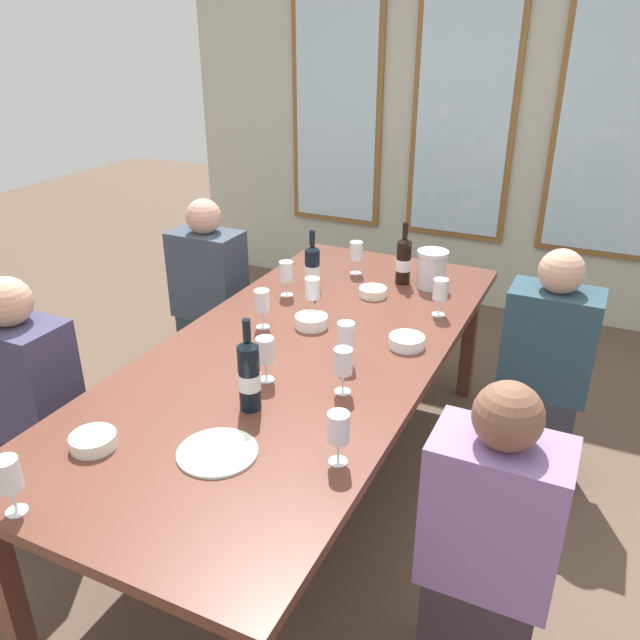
{
  "coord_description": "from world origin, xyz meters",
  "views": [
    {
      "loc": [
        1.07,
        -2.07,
        1.95
      ],
      "look_at": [
        0.0,
        0.18,
        0.79
      ],
      "focal_mm": 35.98,
      "sensor_mm": 36.0,
      "label": 1
    }
  ],
  "objects_px": {
    "white_plate_0": "(217,452)",
    "wine_glass_7": "(356,252)",
    "tasting_bowl_1": "(373,292)",
    "wine_glass_0": "(440,291)",
    "wine_bottle_2": "(312,267)",
    "tasting_bowl_2": "(93,441)",
    "wine_glass_5": "(343,362)",
    "wine_glass_8": "(312,290)",
    "wine_bottle_0": "(249,375)",
    "wine_glass_1": "(265,352)",
    "seated_person_3": "(544,374)",
    "wine_bottle_1": "(404,260)",
    "seated_person_0": "(32,414)",
    "wine_glass_2": "(8,477)",
    "wine_glass_3": "(286,272)",
    "seated_person_2": "(210,301)",
    "dining_table": "(301,361)",
    "metal_pitcher": "(432,269)",
    "seated_person_1": "(487,556)",
    "wine_glass_9": "(262,303)",
    "wine_glass_6": "(338,430)",
    "wine_glass_4": "(346,335)",
    "tasting_bowl_3": "(311,321)",
    "tasting_bowl_0": "(407,341)"
  },
  "relations": [
    {
      "from": "dining_table",
      "to": "wine_glass_0",
      "type": "distance_m",
      "value": 0.72
    },
    {
      "from": "wine_glass_7",
      "to": "wine_glass_8",
      "type": "distance_m",
      "value": 0.57
    },
    {
      "from": "wine_glass_5",
      "to": "wine_glass_6",
      "type": "height_order",
      "value": "same"
    },
    {
      "from": "tasting_bowl_2",
      "to": "white_plate_0",
      "type": "bearing_deg",
      "value": 20.2
    },
    {
      "from": "wine_glass_0",
      "to": "wine_glass_8",
      "type": "relative_size",
      "value": 1.0
    },
    {
      "from": "wine_glass_0",
      "to": "wine_glass_3",
      "type": "bearing_deg",
      "value": -172.82
    },
    {
      "from": "wine_glass_5",
      "to": "wine_glass_2",
      "type": "bearing_deg",
      "value": -120.19
    },
    {
      "from": "wine_bottle_0",
      "to": "wine_glass_1",
      "type": "xyz_separation_m",
      "value": [
        -0.05,
        0.19,
        -0.01
      ]
    },
    {
      "from": "tasting_bowl_1",
      "to": "wine_glass_0",
      "type": "height_order",
      "value": "wine_glass_0"
    },
    {
      "from": "wine_glass_2",
      "to": "wine_glass_5",
      "type": "height_order",
      "value": "same"
    },
    {
      "from": "tasting_bowl_1",
      "to": "wine_bottle_0",
      "type": "bearing_deg",
      "value": -91.14
    },
    {
      "from": "wine_glass_6",
      "to": "seated_person_1",
      "type": "bearing_deg",
      "value": 4.57
    },
    {
      "from": "wine_glass_9",
      "to": "wine_bottle_0",
      "type": "bearing_deg",
      "value": -63.77
    },
    {
      "from": "tasting_bowl_2",
      "to": "seated_person_1",
      "type": "bearing_deg",
      "value": 13.91
    },
    {
      "from": "metal_pitcher",
      "to": "wine_glass_5",
      "type": "relative_size",
      "value": 1.09
    },
    {
      "from": "wine_glass_0",
      "to": "wine_glass_1",
      "type": "relative_size",
      "value": 1.0
    },
    {
      "from": "wine_bottle_2",
      "to": "tasting_bowl_2",
      "type": "distance_m",
      "value": 1.49
    },
    {
      "from": "seated_person_3",
      "to": "seated_person_2",
      "type": "bearing_deg",
      "value": 178.36
    },
    {
      "from": "wine_glass_3",
      "to": "wine_glass_8",
      "type": "relative_size",
      "value": 1.0
    },
    {
      "from": "tasting_bowl_2",
      "to": "wine_bottle_0",
      "type": "bearing_deg",
      "value": 50.83
    },
    {
      "from": "wine_bottle_2",
      "to": "seated_person_3",
      "type": "distance_m",
      "value": 1.2
    },
    {
      "from": "tasting_bowl_2",
      "to": "wine_glass_0",
      "type": "bearing_deg",
      "value": 63.99
    },
    {
      "from": "wine_glass_6",
      "to": "wine_glass_9",
      "type": "distance_m",
      "value": 0.99
    },
    {
      "from": "wine_glass_4",
      "to": "seated_person_3",
      "type": "xyz_separation_m",
      "value": [
        0.69,
        0.64,
        -0.34
      ]
    },
    {
      "from": "wine_glass_7",
      "to": "wine_glass_9",
      "type": "xyz_separation_m",
      "value": [
        -0.11,
        -0.79,
        -0.0
      ]
    },
    {
      "from": "wine_glass_8",
      "to": "seated_person_1",
      "type": "relative_size",
      "value": 0.16
    },
    {
      "from": "tasting_bowl_0",
      "to": "seated_person_1",
      "type": "relative_size",
      "value": 0.13
    },
    {
      "from": "tasting_bowl_2",
      "to": "wine_glass_2",
      "type": "relative_size",
      "value": 0.83
    },
    {
      "from": "wine_glass_2",
      "to": "wine_glass_7",
      "type": "bearing_deg",
      "value": 86.25
    },
    {
      "from": "metal_pitcher",
      "to": "wine_glass_5",
      "type": "distance_m",
      "value": 1.12
    },
    {
      "from": "wine_glass_8",
      "to": "dining_table",
      "type": "bearing_deg",
      "value": -72.2
    },
    {
      "from": "white_plate_0",
      "to": "wine_glass_7",
      "type": "bearing_deg",
      "value": 97.42
    },
    {
      "from": "dining_table",
      "to": "wine_glass_9",
      "type": "distance_m",
      "value": 0.32
    },
    {
      "from": "seated_person_3",
      "to": "wine_glass_2",
      "type": "bearing_deg",
      "value": -123.08
    },
    {
      "from": "wine_glass_8",
      "to": "seated_person_0",
      "type": "bearing_deg",
      "value": -130.75
    },
    {
      "from": "seated_person_3",
      "to": "wine_glass_0",
      "type": "bearing_deg",
      "value": -175.02
    },
    {
      "from": "wine_bottle_2",
      "to": "dining_table",
      "type": "bearing_deg",
      "value": -68.23
    },
    {
      "from": "wine_glass_5",
      "to": "wine_glass_3",
      "type": "bearing_deg",
      "value": 130.47
    },
    {
      "from": "wine_glass_0",
      "to": "wine_glass_4",
      "type": "bearing_deg",
      "value": -108.65
    },
    {
      "from": "seated_person_2",
      "to": "seated_person_3",
      "type": "distance_m",
      "value": 1.82
    },
    {
      "from": "wine_glass_9",
      "to": "seated_person_0",
      "type": "bearing_deg",
      "value": -133.23
    },
    {
      "from": "wine_bottle_2",
      "to": "wine_glass_2",
      "type": "xyz_separation_m",
      "value": [
        -0.02,
        -1.8,
        0.0
      ]
    },
    {
      "from": "wine_bottle_0",
      "to": "wine_glass_2",
      "type": "bearing_deg",
      "value": -113.18
    },
    {
      "from": "wine_bottle_0",
      "to": "wine_glass_2",
      "type": "distance_m",
      "value": 0.78
    },
    {
      "from": "tasting_bowl_3",
      "to": "seated_person_2",
      "type": "distance_m",
      "value": 1.0
    },
    {
      "from": "wine_bottle_1",
      "to": "tasting_bowl_2",
      "type": "xyz_separation_m",
      "value": [
        -0.43,
        -1.75,
        -0.1
      ]
    },
    {
      "from": "wine_bottle_0",
      "to": "wine_bottle_1",
      "type": "xyz_separation_m",
      "value": [
        0.1,
        1.34,
        -0.01
      ]
    },
    {
      "from": "wine_glass_5",
      "to": "wine_glass_8",
      "type": "distance_m",
      "value": 0.69
    },
    {
      "from": "seated_person_2",
      "to": "wine_glass_5",
      "type": "bearing_deg",
      "value": -36.8
    },
    {
      "from": "metal_pitcher",
      "to": "wine_glass_7",
      "type": "bearing_deg",
      "value": 177.9
    }
  ]
}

